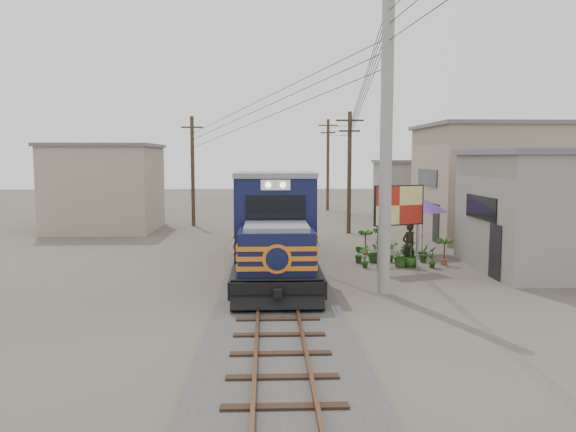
{
  "coord_description": "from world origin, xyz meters",
  "views": [
    {
      "loc": [
        -0.3,
        -18.24,
        4.41
      ],
      "look_at": [
        0.52,
        2.77,
        2.2
      ],
      "focal_mm": 35.0,
      "sensor_mm": 36.0,
      "label": 1
    }
  ],
  "objects_px": {
    "locomotive": "(274,225)",
    "billboard": "(399,208)",
    "vendor": "(409,245)",
    "market_umbrella": "(423,205)"
  },
  "relations": [
    {
      "from": "locomotive",
      "to": "vendor",
      "type": "distance_m",
      "value": 5.53
    },
    {
      "from": "locomotive",
      "to": "billboard",
      "type": "relative_size",
      "value": 4.53
    },
    {
      "from": "market_umbrella",
      "to": "billboard",
      "type": "bearing_deg",
      "value": -118.71
    },
    {
      "from": "locomotive",
      "to": "billboard",
      "type": "bearing_deg",
      "value": -12.68
    },
    {
      "from": "locomotive",
      "to": "vendor",
      "type": "height_order",
      "value": "locomotive"
    },
    {
      "from": "locomotive",
      "to": "billboard",
      "type": "distance_m",
      "value": 5.04
    },
    {
      "from": "vendor",
      "to": "billboard",
      "type": "bearing_deg",
      "value": 20.88
    },
    {
      "from": "locomotive",
      "to": "vendor",
      "type": "relative_size",
      "value": 8.51
    },
    {
      "from": "market_umbrella",
      "to": "vendor",
      "type": "relative_size",
      "value": 1.43
    },
    {
      "from": "locomotive",
      "to": "market_umbrella",
      "type": "distance_m",
      "value": 7.28
    }
  ]
}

